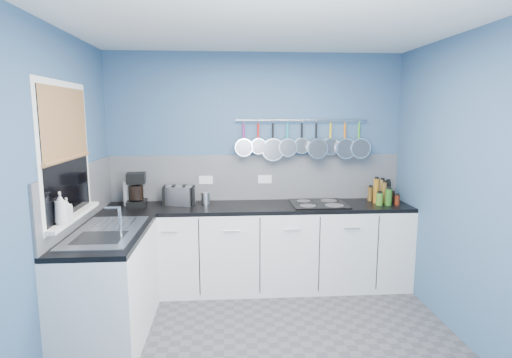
{
  "coord_description": "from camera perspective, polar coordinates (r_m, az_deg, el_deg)",
  "views": [
    {
      "loc": [
        -0.32,
        -3.0,
        1.85
      ],
      "look_at": [
        -0.05,
        0.75,
        1.25
      ],
      "focal_mm": 28.83,
      "sensor_mm": 36.0,
      "label": 1
    }
  ],
  "objects": [
    {
      "name": "cabinet_run_left",
      "position": [
        3.72,
        -19.63,
        -13.89
      ],
      "size": [
        0.6,
        1.2,
        0.86
      ],
      "primitive_type": "cube",
      "color": "white",
      "rests_on": "ground"
    },
    {
      "name": "pot_rail",
      "position": [
        4.53,
        6.39,
        8.12
      ],
      "size": [
        1.45,
        0.02,
        0.02
      ],
      "primitive_type": "cylinder",
      "rotation": [
        0.0,
        1.57,
        0.0
      ],
      "color": "silver",
      "rests_on": "wall_back"
    },
    {
      "name": "window_sill",
      "position": [
        3.62,
        -23.97,
        -4.75
      ],
      "size": [
        0.1,
        0.98,
        0.03
      ],
      "primitive_type": "cube",
      "color": "white",
      "rests_on": "wall_left"
    },
    {
      "name": "condiment_7",
      "position": [
        4.52,
        17.91,
        -2.4
      ],
      "size": [
        0.07,
        0.07,
        0.17
      ],
      "primitive_type": "cylinder",
      "color": "#265919",
      "rests_on": "worktop_back"
    },
    {
      "name": "window_glass",
      "position": [
        3.54,
        -24.81,
        3.38
      ],
      "size": [
        0.01,
        0.9,
        1.0
      ],
      "primitive_type": "cube",
      "color": "black",
      "rests_on": "wall_left"
    },
    {
      "name": "coffee_maker",
      "position": [
        4.4,
        -16.28,
        -1.45
      ],
      "size": [
        0.22,
        0.24,
        0.35
      ],
      "primitive_type": null,
      "rotation": [
        0.0,
        0.0,
        0.1
      ],
      "color": "black",
      "rests_on": "worktop_back"
    },
    {
      "name": "toaster",
      "position": [
        4.4,
        -10.62,
        -2.26
      ],
      "size": [
        0.34,
        0.26,
        0.2
      ],
      "primitive_type": "cube",
      "rotation": [
        0.0,
        0.0,
        -0.31
      ],
      "color": "silver",
      "rests_on": "worktop_back"
    },
    {
      "name": "pan_3",
      "position": [
        4.5,
        4.37,
        5.64
      ],
      "size": [
        0.2,
        0.08,
        0.39
      ],
      "primitive_type": null,
      "color": "silver",
      "rests_on": "pot_rail"
    },
    {
      "name": "wall_front",
      "position": [
        1.64,
        7.56,
        -12.44
      ],
      "size": [
        3.2,
        0.02,
        2.5
      ],
      "primitive_type": "cube",
      "color": "#385A7F",
      "rests_on": "ground"
    },
    {
      "name": "condiment_0",
      "position": [
        4.75,
        17.83,
        -1.58
      ],
      "size": [
        0.06,
        0.06,
        0.22
      ],
      "primitive_type": "cylinder",
      "color": "black",
      "rests_on": "worktop_back"
    },
    {
      "name": "wall_back",
      "position": [
        4.56,
        -0.05,
        1.5
      ],
      "size": [
        3.2,
        0.02,
        2.5
      ],
      "primitive_type": "cube",
      "color": "#385A7F",
      "rests_on": "ground"
    },
    {
      "name": "bamboo_blind",
      "position": [
        3.53,
        -24.93,
        7.02
      ],
      "size": [
        0.01,
        0.9,
        0.55
      ],
      "primitive_type": "cube",
      "color": "#AC6F3E",
      "rests_on": "wall_left"
    },
    {
      "name": "worktop_left",
      "position": [
        3.58,
        -20.02,
        -7.22
      ],
      "size": [
        0.6,
        1.2,
        0.04
      ],
      "primitive_type": "cube",
      "color": "black",
      "rests_on": "cabinet_run_left"
    },
    {
      "name": "pan_4",
      "position": [
        4.52,
        6.37,
        5.82
      ],
      "size": [
        0.17,
        0.07,
        0.36
      ],
      "primitive_type": null,
      "color": "silver",
      "rests_on": "pot_rail"
    },
    {
      "name": "condiment_4",
      "position": [
        4.6,
        17.32,
        -1.83
      ],
      "size": [
        0.05,
        0.05,
        0.23
      ],
      "primitive_type": "cylinder",
      "color": "brown",
      "rests_on": "worktop_back"
    },
    {
      "name": "hob",
      "position": [
        4.41,
        8.67,
        -3.41
      ],
      "size": [
        0.58,
        0.51,
        0.01
      ],
      "primitive_type": "cube",
      "color": "black",
      "rests_on": "worktop_back"
    },
    {
      "name": "cabinet_run_back",
      "position": [
        4.44,
        0.23,
        -9.57
      ],
      "size": [
        3.2,
        0.6,
        0.86
      ],
      "primitive_type": "cube",
      "color": "white",
      "rests_on": "ground"
    },
    {
      "name": "window_frame",
      "position": [
        3.55,
        -24.88,
        3.38
      ],
      "size": [
        0.01,
        1.0,
        1.1
      ],
      "primitive_type": "cube",
      "color": "white",
      "rests_on": "wall_left"
    },
    {
      "name": "wall_left",
      "position": [
        3.32,
        -26.92,
        -2.32
      ],
      "size": [
        0.02,
        3.0,
        2.5
      ],
      "primitive_type": "cube",
      "color": "#385A7F",
      "rests_on": "ground"
    },
    {
      "name": "pan_1",
      "position": [
        4.46,
        0.32,
        5.82
      ],
      "size": [
        0.17,
        0.07,
        0.36
      ],
      "primitive_type": null,
      "color": "silver",
      "rests_on": "pot_rail"
    },
    {
      "name": "backsplash_left",
      "position": [
        3.88,
        -23.12,
        -2.06
      ],
      "size": [
        0.02,
        1.8,
        0.5
      ],
      "primitive_type": "cube",
      "color": "gray",
      "rests_on": "wall_left"
    },
    {
      "name": "condiment_8",
      "position": [
        4.5,
        16.76,
        -2.69
      ],
      "size": [
        0.07,
        0.07,
        0.13
      ],
      "primitive_type": "cylinder",
      "color": "#3F721E",
      "rests_on": "worktop_back"
    },
    {
      "name": "wall_right",
      "position": [
        3.62,
        28.22,
        -1.56
      ],
      "size": [
        0.02,
        3.0,
        2.5
      ],
      "primitive_type": "cube",
      "color": "#385A7F",
      "rests_on": "ground"
    },
    {
      "name": "condiment_5",
      "position": [
        4.59,
        16.34,
        -1.59
      ],
      "size": [
        0.06,
        0.06,
        0.26
      ],
      "primitive_type": "cylinder",
      "color": "#8C5914",
      "rests_on": "worktop_back"
    },
    {
      "name": "pan_2",
      "position": [
        4.48,
        2.35,
        5.34
      ],
      "size": [
        0.25,
        0.07,
        0.44
      ],
      "primitive_type": null,
      "color": "silver",
      "rests_on": "pot_rail"
    },
    {
      "name": "condiment_6",
      "position": [
        4.57,
        18.99,
        -2.79
      ],
      "size": [
        0.05,
        0.05,
        0.1
      ],
      "primitive_type": "cylinder",
      "color": "#4C190C",
      "rests_on": "worktop_back"
    },
    {
      "name": "pan_6",
      "position": [
        4.59,
        10.29,
        5.68
      ],
      "size": [
        0.19,
        0.06,
        0.38
      ],
      "primitive_type": null,
      "color": "silver",
      "rests_on": "pot_rail"
    },
    {
      "name": "condiment_3",
      "position": [
        4.66,
        18.43,
        -2.46
      ],
      "size": [
        0.05,
        0.05,
        0.11
      ],
      "primitive_type": "cylinder",
      "color": "black",
      "rests_on": "worktop_back"
    },
    {
      "name": "pan_5",
      "position": [
        4.56,
        8.34,
        5.47
      ],
      "size": [
        0.22,
        0.13,
        0.41
      ],
      "primitive_type": null,
      "color": "silver",
      "rests_on": "pot_rail"
    },
    {
      "name": "soap_bottle_b",
      "position": [
        3.43,
        -24.77,
        -3.8
      ],
      "size": [
        0.1,
        0.1,
        0.17
      ],
      "primitive_type": "imported",
      "rotation": [
        0.0,
        0.0,
        0.43
      ],
      "color": "white",
      "rests_on": "window_sill"
    },
    {
      "name": "ceiling",
      "position": [
        3.09,
        2.06,
        21.41
      ],
      "size": [
        3.2,
        3.0,
        0.02
      ],
      "primitive_type": "cube",
      "color": "white",
      "rests_on": "ground"
    },
    {
      "name": "soap_bottle_a",
      "position": [
        3.31,
        -25.49,
        -3.66
      ],
      "size": [
        0.12,
        0.12,
        0.24
      ],
      "primitive_type": "imported",
      "rotation": [
        0.0,
        0.0,
        0.3
      ],
      "color": "white",
      "rests_on": "window_sill"
    },
    {
      "name": "pan_7",
      "position": [
        4.63,
        12.2,
        5.39
      ],
      "size": [
        0.23,
        0.1,
        0.42
      ],
      "primitive_type": null,
      "color": "silver",
      "rests_on": "pot_rail"
    },
    {
      "name": "pan_8",
      "position": [
        4.68,
        14.07,
        5.38
      ],
      "size": [
        0.23,
        0.11,
        0.42
      ],
      "primitive_type": null,
      "color": "silver",
      "rests_on": "pot_rail"
    },
    {
      "name": "pan_0",
      "position": [
        4.45,
        -1.73,
        5.68
      ],
      "size": [
        0.19,
        0.1,
        0.38
      ],
      "primitive_type": null,
      "color": "silver",
      "rests_on": "pot_rail"
    },
    {
      "name": "socket_left",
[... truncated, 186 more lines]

